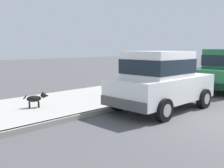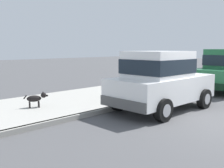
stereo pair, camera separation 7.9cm
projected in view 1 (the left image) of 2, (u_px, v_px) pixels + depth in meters
name	position (u px, v px, depth m)	size (l,w,h in m)	color
curb	(138.00, 102.00, 9.23)	(0.16, 64.00, 0.14)	gray
sidewalk	(103.00, 96.00, 10.48)	(3.60, 64.00, 0.14)	#A8A59E
car_white_hatchback	(161.00, 80.00, 8.30)	(2.01, 3.83, 1.88)	white
dog_black	(36.00, 98.00, 8.12)	(0.41, 0.70, 0.49)	black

